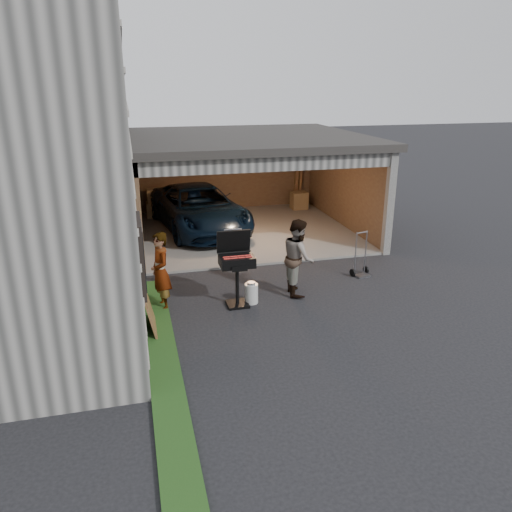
# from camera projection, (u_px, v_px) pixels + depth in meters

# --- Properties ---
(ground) EXTENTS (80.00, 80.00, 0.00)m
(ground) POSITION_uv_depth(u_px,v_px,m) (285.00, 333.00, 9.16)
(ground) COLOR black
(ground) RESTS_ON ground
(groundcover_strip) EXTENTS (0.50, 8.00, 0.06)m
(groundcover_strip) POSITION_uv_depth(u_px,v_px,m) (166.00, 378.00, 7.72)
(groundcover_strip) COLOR #193814
(groundcover_strip) RESTS_ON ground
(garage) EXTENTS (6.80, 6.30, 2.90)m
(garage) POSITION_uv_depth(u_px,v_px,m) (243.00, 169.00, 14.92)
(garage) COLOR #605E59
(garage) RESTS_ON ground
(minivan) EXTENTS (2.89, 5.04, 1.32)m
(minivan) POSITION_uv_depth(u_px,v_px,m) (199.00, 210.00, 15.11)
(minivan) COLOR black
(minivan) RESTS_ON ground
(woman) EXTENTS (0.51, 0.66, 1.60)m
(woman) POSITION_uv_depth(u_px,v_px,m) (161.00, 272.00, 9.88)
(woman) COLOR silver
(woman) RESTS_ON ground
(man) EXTENTS (0.72, 0.87, 1.65)m
(man) POSITION_uv_depth(u_px,v_px,m) (298.00, 257.00, 10.62)
(man) COLOR #51241F
(man) RESTS_ON ground
(bbq_grill) EXTENTS (0.69, 0.60, 1.53)m
(bbq_grill) POSITION_uv_depth(u_px,v_px,m) (237.00, 263.00, 10.02)
(bbq_grill) COLOR black
(bbq_grill) RESTS_ON ground
(propane_tank) EXTENTS (0.30, 0.30, 0.42)m
(propane_tank) POSITION_uv_depth(u_px,v_px,m) (251.00, 293.00, 10.34)
(propane_tank) COLOR silver
(propane_tank) RESTS_ON ground
(plywood_panel) EXTENTS (0.25, 0.89, 0.98)m
(plywood_panel) POSITION_uv_depth(u_px,v_px,m) (149.00, 307.00, 9.06)
(plywood_panel) COLOR brown
(plywood_panel) RESTS_ON ground
(hand_truck) EXTENTS (0.47, 0.41, 1.08)m
(hand_truck) POSITION_uv_depth(u_px,v_px,m) (361.00, 267.00, 11.78)
(hand_truck) COLOR slate
(hand_truck) RESTS_ON ground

